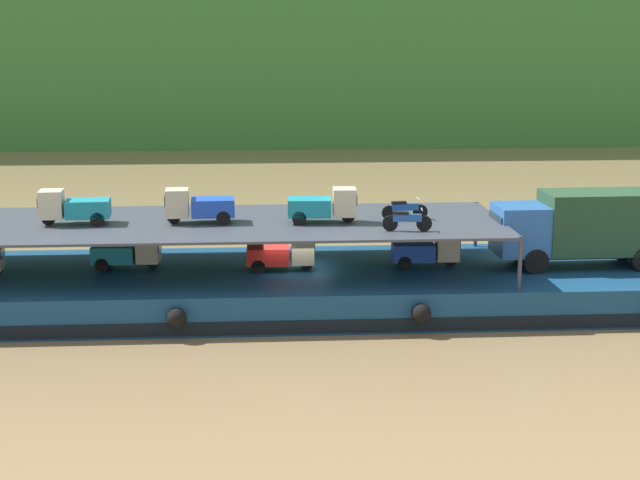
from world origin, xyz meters
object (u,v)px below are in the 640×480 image
Objects in this scene: motorcycle_upper_centre at (404,209)px; mini_truck_upper_bow at (323,206)px; covered_lorry at (583,226)px; mini_truck_upper_fore at (199,206)px; cargo_barge at (295,287)px; mini_truck_upper_mid at (73,207)px; mini_truck_lower_aft at (128,252)px; motorcycle_upper_port at (407,220)px; mini_truck_lower_mid at (282,253)px; mini_truck_lower_fore at (427,250)px.

mini_truck_upper_bow is at bearing -173.29° from motorcycle_upper_centre.
mini_truck_upper_bow is at bearing -179.45° from covered_lorry.
cargo_barge is at bearing 1.68° from mini_truck_upper_fore.
mini_truck_upper_mid is at bearing -179.60° from motorcycle_upper_centre.
mini_truck_lower_aft is 1.00× the size of mini_truck_upper_mid.
motorcycle_upper_centre is (3.31, 0.39, -0.26)m from mini_truck_upper_bow.
cargo_barge is at bearing -4.96° from mini_truck_lower_aft.
covered_lorry reaches higher than motorcycle_upper_port.
mini_truck_lower_mid is 5.47m from motorcycle_upper_port.
cargo_barge is 12.01× the size of mini_truck_lower_aft.
mini_truck_lower_aft is 2.87m from mini_truck_upper_mid.
mini_truck_lower_fore is 1.00× the size of mini_truck_upper_mid.
mini_truck_lower_fore is at bearing 176.33° from covered_lorry.
covered_lorry is at bearing -1.28° from cargo_barge.
mini_truck_upper_mid is at bearing 179.95° from mini_truck_lower_mid.
covered_lorry is at bearing -2.25° from motorcycle_upper_centre.
mini_truck_lower_aft is at bearing 165.60° from motorcycle_upper_port.
mini_truck_lower_aft is at bearing 177.92° from mini_truck_lower_fore.
motorcycle_upper_port reaches higher than mini_truck_lower_aft.
mini_truck_upper_mid is 1.47× the size of motorcycle_upper_port.
mini_truck_lower_fore is (-6.33, 0.41, -1.00)m from covered_lorry.
motorcycle_upper_centre reaches higher than mini_truck_lower_mid.
motorcycle_upper_centre reaches higher than mini_truck_lower_aft.
mini_truck_lower_aft is 3.64m from mini_truck_upper_fore.
mini_truck_upper_mid reaches higher than motorcycle_upper_centre.
mini_truck_lower_fore is (5.95, 0.22, 0.00)m from mini_truck_lower_mid.
motorcycle_upper_port is at bearing -31.37° from mini_truck_upper_bow.
mini_truck_lower_aft is at bearing 166.70° from mini_truck_upper_fore.
cargo_barge is 12.07× the size of mini_truck_lower_fore.
mini_truck_upper_mid is (-14.16, -0.21, 2.00)m from mini_truck_lower_fore.
mini_truck_upper_mid is at bearing 179.48° from mini_truck_upper_fore.
mini_truck_upper_fore is at bearing -179.35° from mini_truck_lower_mid.
cargo_barge is 12.04× the size of mini_truck_upper_bow.
mini_truck_upper_bow reaches higher than mini_truck_lower_fore.
mini_truck_upper_bow is at bearing -6.86° from mini_truck_lower_aft.
covered_lorry is at bearing 14.57° from motorcycle_upper_port.
mini_truck_lower_aft and mini_truck_lower_mid have the same top height.
mini_truck_lower_fore is at bearing 6.93° from motorcycle_upper_centre.
motorcycle_upper_centre is at bearing 0.32° from cargo_barge.
mini_truck_upper_mid reaches higher than mini_truck_lower_mid.
cargo_barge is 17.63× the size of motorcycle_upper_port.
mini_truck_upper_bow is (-10.63, -0.10, 1.00)m from covered_lorry.
mini_truck_upper_fore reaches higher than mini_truck_lower_fore.
mini_truck_lower_mid is at bearing -0.05° from mini_truck_upper_mid.
covered_lorry reaches higher than mini_truck_lower_aft.
mini_truck_lower_fore is 2.00m from motorcycle_upper_centre.
mini_truck_lower_aft is 6.29m from mini_truck_lower_mid.
mini_truck_upper_bow is (4.96, -0.25, 0.00)m from mini_truck_upper_fore.
mini_truck_lower_aft is 1.00× the size of mini_truck_upper_fore.
motorcycle_upper_port is at bearing -165.43° from covered_lorry.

